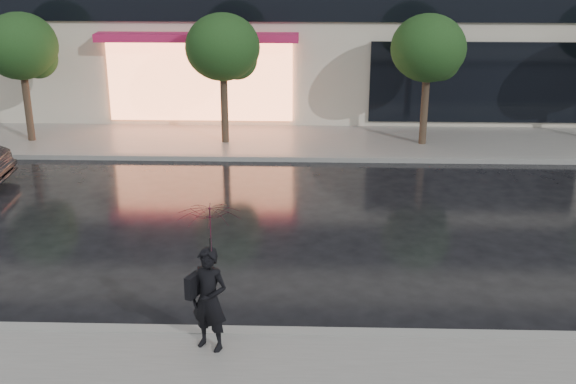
{
  "coord_description": "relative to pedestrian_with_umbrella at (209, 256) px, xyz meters",
  "views": [
    {
      "loc": [
        -0.42,
        -11.2,
        6.28
      ],
      "look_at": [
        -0.84,
        2.09,
        1.4
      ],
      "focal_mm": 45.0,
      "sensor_mm": 36.0,
      "label": 1
    }
  ],
  "objects": [
    {
      "name": "sidewalk_far",
      "position": [
        1.89,
        11.76,
        -1.63
      ],
      "size": [
        60.0,
        3.5,
        0.12
      ],
      "primitive_type": "cube",
      "color": "slate",
      "rests_on": "ground"
    },
    {
      "name": "tree_mid_west",
      "position": [
        -1.05,
        11.54,
        1.23
      ],
      "size": [
        2.2,
        2.2,
        3.99
      ],
      "color": "#33261C",
      "rests_on": "ground"
    },
    {
      "name": "pedestrian_with_umbrella",
      "position": [
        0.0,
        0.0,
        0.0
      ],
      "size": [
        1.27,
        1.28,
        2.39
      ],
      "rotation": [
        0.0,
        0.0,
        -0.43
      ],
      "color": "black",
      "rests_on": "sidewalk_near"
    },
    {
      "name": "curb_far",
      "position": [
        1.89,
        10.01,
        -1.62
      ],
      "size": [
        60.0,
        0.25,
        0.14
      ],
      "primitive_type": "cube",
      "color": "gray",
      "rests_on": "ground"
    },
    {
      "name": "curb_near",
      "position": [
        1.89,
        0.51,
        -1.62
      ],
      "size": [
        60.0,
        0.25,
        0.14
      ],
      "primitive_type": "cube",
      "color": "gray",
      "rests_on": "ground"
    },
    {
      "name": "ground",
      "position": [
        1.89,
        1.51,
        -1.69
      ],
      "size": [
        120.0,
        120.0,
        0.0
      ],
      "primitive_type": "plane",
      "color": "black",
      "rests_on": "ground"
    },
    {
      "name": "tree_mid_east",
      "position": [
        4.95,
        11.54,
        1.23
      ],
      "size": [
        2.2,
        2.2,
        3.99
      ],
      "color": "#33261C",
      "rests_on": "ground"
    },
    {
      "name": "tree_far_west",
      "position": [
        -7.05,
        11.54,
        1.23
      ],
      "size": [
        2.2,
        2.2,
        3.99
      ],
      "color": "#33261C",
      "rests_on": "ground"
    }
  ]
}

